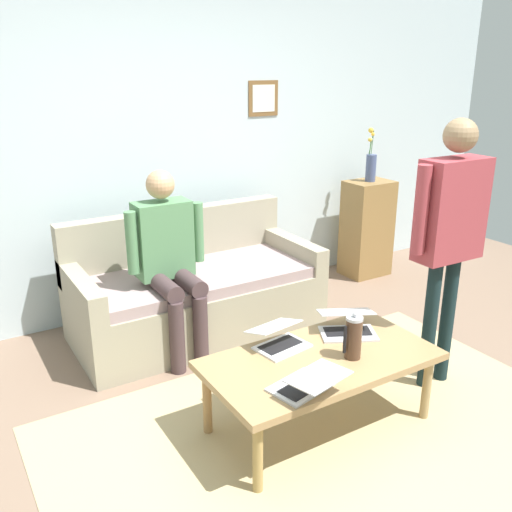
{
  "coord_description": "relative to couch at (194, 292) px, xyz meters",
  "views": [
    {
      "loc": [
        1.71,
        1.97,
        1.93
      ],
      "look_at": [
        0.01,
        -0.83,
        0.8
      ],
      "focal_mm": 39.08,
      "sensor_mm": 36.0,
      "label": 1
    }
  ],
  "objects": [
    {
      "name": "laptop_right",
      "position": [
        -0.38,
        1.29,
        0.17
      ],
      "size": [
        0.41,
        0.4,
        0.13
      ],
      "color": "silver",
      "rests_on": "coffee_table"
    },
    {
      "name": "french_press",
      "position": [
        -0.21,
        1.54,
        0.25
      ],
      "size": [
        0.11,
        0.09,
        0.27
      ],
      "color": "#4C3323",
      "rests_on": "coffee_table"
    },
    {
      "name": "flower_vase",
      "position": [
        -1.93,
        -0.25,
        0.76
      ],
      "size": [
        0.09,
        0.11,
        0.48
      ],
      "color": "#45537E",
      "rests_on": "side_shelf"
    },
    {
      "name": "side_shelf",
      "position": [
        -1.92,
        -0.25,
        0.15
      ],
      "size": [
        0.42,
        0.32,
        0.91
      ],
      "color": "olive",
      "rests_on": "ground_plane"
    },
    {
      "name": "laptop_left",
      "position": [
        0.05,
        1.23,
        0.16
      ],
      "size": [
        0.32,
        0.31,
        0.13
      ],
      "color": "silver",
      "rests_on": "coffee_table"
    },
    {
      "name": "laptop_center",
      "position": [
        0.19,
        1.67,
        0.17
      ],
      "size": [
        0.35,
        0.37,
        0.12
      ],
      "color": "silver",
      "rests_on": "coffee_table"
    },
    {
      "name": "ground_plane",
      "position": [
        -0.1,
        1.57,
        -0.31
      ],
      "size": [
        7.68,
        7.68,
        0.0
      ],
      "primitive_type": "plane",
      "color": "#7F6552"
    },
    {
      "name": "couch",
      "position": [
        0.0,
        0.0,
        0.0
      ],
      "size": [
        1.8,
        0.85,
        0.88
      ],
      "color": "gray",
      "rests_on": "ground_plane"
    },
    {
      "name": "person_seated",
      "position": [
        0.28,
        0.23,
        0.42
      ],
      "size": [
        0.55,
        0.51,
        1.28
      ],
      "color": "#453335",
      "rests_on": "ground_plane"
    },
    {
      "name": "person_standing",
      "position": [
        -0.98,
        1.46,
        0.75
      ],
      "size": [
        0.58,
        0.19,
        1.66
      ],
      "color": "black",
      "rests_on": "ground_plane"
    },
    {
      "name": "coffee_table",
      "position": [
        -0.07,
        1.44,
        0.08
      ],
      "size": [
        1.26,
        0.67,
        0.43
      ],
      "color": "#A17E51",
      "rests_on": "ground_plane"
    },
    {
      "name": "area_rug",
      "position": [
        -0.07,
        1.54,
        -0.3
      ],
      "size": [
        2.97,
        1.91,
        0.01
      ],
      "primitive_type": "cube",
      "color": "tan",
      "rests_on": "ground_plane"
    },
    {
      "name": "back_wall",
      "position": [
        -0.1,
        -0.63,
        1.04
      ],
      "size": [
        7.04,
        0.11,
        2.7
      ],
      "color": "silver",
      "rests_on": "ground_plane"
    }
  ]
}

